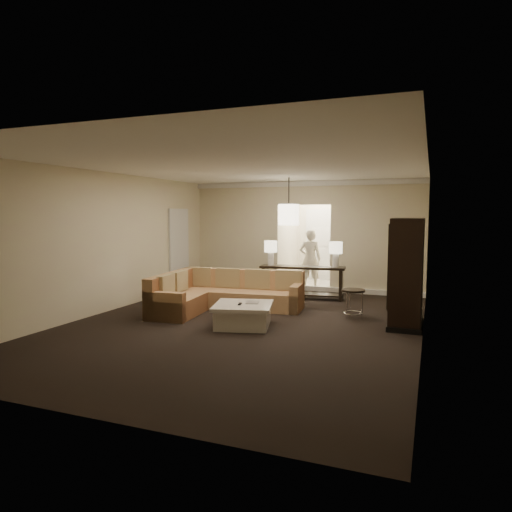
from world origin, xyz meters
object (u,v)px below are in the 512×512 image
at_px(drink_table, 353,298).
at_px(person, 310,256).
at_px(armoire, 406,274).
at_px(coffee_table, 243,315).
at_px(sectional_sofa, 220,294).
at_px(console_table, 302,279).

xyz_separation_m(drink_table, person, (-1.63, 3.10, 0.47)).
relative_size(armoire, drink_table, 3.44).
height_order(coffee_table, person, person).
height_order(coffee_table, armoire, armoire).
bearing_deg(sectional_sofa, console_table, 50.19).
distance_m(sectional_sofa, coffee_table, 1.49).
distance_m(drink_table, person, 3.54).
xyz_separation_m(sectional_sofa, person, (1.05, 3.32, 0.55)).
relative_size(console_table, person, 1.15).
xyz_separation_m(coffee_table, armoire, (2.65, 1.13, 0.70)).
xyz_separation_m(armoire, drink_table, (-0.95, 0.20, -0.51)).
relative_size(armoire, person, 1.09).
bearing_deg(console_table, coffee_table, -101.52).
xyz_separation_m(coffee_table, drink_table, (1.69, 1.33, 0.19)).
relative_size(console_table, armoire, 1.05).
bearing_deg(armoire, person, 128.09).
bearing_deg(armoire, sectional_sofa, -179.71).
relative_size(drink_table, person, 0.32).
height_order(sectional_sofa, person, person).
bearing_deg(console_table, drink_table, -54.94).
bearing_deg(coffee_table, sectional_sofa, 131.70).
xyz_separation_m(sectional_sofa, console_table, (1.25, 1.83, 0.13)).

